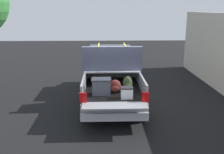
# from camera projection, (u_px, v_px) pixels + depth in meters

# --- Properties ---
(ground_plane) EXTENTS (40.00, 40.00, 0.00)m
(ground_plane) POSITION_uv_depth(u_px,v_px,m) (111.00, 101.00, 10.22)
(ground_plane) COLOR black
(pickup_truck) EXTENTS (6.05, 2.06, 2.23)m
(pickup_truck) POSITION_uv_depth(u_px,v_px,m) (111.00, 74.00, 10.33)
(pickup_truck) COLOR gray
(pickup_truck) RESTS_ON ground_plane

